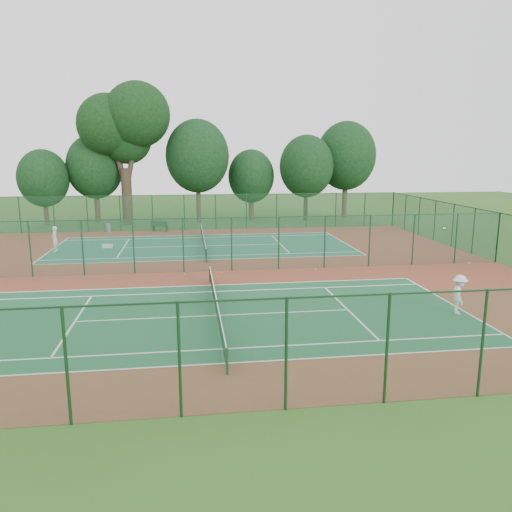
# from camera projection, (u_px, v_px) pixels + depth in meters

# --- Properties ---
(ground) EXTENTS (120.00, 120.00, 0.00)m
(ground) POSITION_uv_depth(u_px,v_px,m) (208.00, 271.00, 32.14)
(ground) COLOR #2B551A
(ground) RESTS_ON ground
(red_pad) EXTENTS (40.00, 36.00, 0.01)m
(red_pad) POSITION_uv_depth(u_px,v_px,m) (208.00, 271.00, 32.14)
(red_pad) COLOR brown
(red_pad) RESTS_ON ground
(court_near) EXTENTS (23.77, 10.97, 0.01)m
(court_near) POSITION_uv_depth(u_px,v_px,m) (216.00, 316.00, 23.41)
(court_near) COLOR #1B5532
(court_near) RESTS_ON red_pad
(court_far) EXTENTS (23.77, 10.97, 0.01)m
(court_far) POSITION_uv_depth(u_px,v_px,m) (203.00, 246.00, 40.86)
(court_far) COLOR #1E6243
(court_far) RESTS_ON red_pad
(fence_north) EXTENTS (40.00, 0.09, 3.50)m
(fence_north) POSITION_uv_depth(u_px,v_px,m) (200.00, 212.00, 49.24)
(fence_north) COLOR #1C542F
(fence_north) RESTS_ON ground
(fence_south) EXTENTS (40.00, 0.09, 3.50)m
(fence_south) POSITION_uv_depth(u_px,v_px,m) (234.00, 357.00, 14.32)
(fence_south) COLOR #184827
(fence_south) RESTS_ON ground
(fence_east) EXTENTS (0.09, 36.00, 3.50)m
(fence_east) POSITION_uv_depth(u_px,v_px,m) (498.00, 238.00, 34.44)
(fence_east) COLOR #194B31
(fence_east) RESTS_ON ground
(fence_divider) EXTENTS (40.00, 0.09, 3.50)m
(fence_divider) POSITION_uv_depth(u_px,v_px,m) (208.00, 245.00, 31.78)
(fence_divider) COLOR #18482D
(fence_divider) RESTS_ON ground
(tennis_net_near) EXTENTS (0.10, 12.90, 0.97)m
(tennis_net_near) POSITION_uv_depth(u_px,v_px,m) (216.00, 305.00, 23.30)
(tennis_net_near) COLOR #163D20
(tennis_net_near) RESTS_ON ground
(tennis_net_far) EXTENTS (0.10, 12.90, 0.97)m
(tennis_net_far) POSITION_uv_depth(u_px,v_px,m) (203.00, 239.00, 40.76)
(tennis_net_far) COLOR #12311C
(tennis_net_far) RESTS_ON ground
(player_near) EXTENTS (1.09, 1.38, 1.88)m
(player_near) POSITION_uv_depth(u_px,v_px,m) (459.00, 295.00, 23.48)
(player_near) COLOR silver
(player_near) RESTS_ON court_near
(player_far) EXTENTS (0.48, 0.73, 1.98)m
(player_far) POSITION_uv_depth(u_px,v_px,m) (55.00, 239.00, 38.24)
(player_far) COLOR white
(player_far) RESTS_ON court_far
(trash_bin) EXTENTS (0.57, 0.57, 0.85)m
(trash_bin) POSITION_uv_depth(u_px,v_px,m) (109.00, 228.00, 47.88)
(trash_bin) COLOR slate
(trash_bin) RESTS_ON red_pad
(bench) EXTENTS (1.76, 1.05, 1.04)m
(bench) POSITION_uv_depth(u_px,v_px,m) (160.00, 226.00, 48.25)
(bench) COLOR #12341B
(bench) RESTS_ON red_pad
(kit_bag) EXTENTS (0.86, 0.48, 0.30)m
(kit_bag) POSITION_uv_depth(u_px,v_px,m) (107.00, 246.00, 40.00)
(kit_bag) COLOR silver
(kit_bag) RESTS_ON red_pad
(stray_ball_a) EXTENTS (0.07, 0.07, 0.07)m
(stray_ball_a) POSITION_uv_depth(u_px,v_px,m) (222.00, 273.00, 31.66)
(stray_ball_a) COLOR #B2D331
(stray_ball_a) RESTS_ON red_pad
(stray_ball_b) EXTENTS (0.07, 0.07, 0.07)m
(stray_ball_b) POSITION_uv_depth(u_px,v_px,m) (316.00, 269.00, 32.55)
(stray_ball_b) COLOR yellow
(stray_ball_b) RESTS_ON red_pad
(stray_ball_c) EXTENTS (0.07, 0.07, 0.07)m
(stray_ball_c) POSITION_uv_depth(u_px,v_px,m) (184.00, 274.00, 31.36)
(stray_ball_c) COLOR #C9D732
(stray_ball_c) RESTS_ON red_pad
(big_tree) EXTENTS (9.56, 7.00, 14.68)m
(big_tree) POSITION_uv_depth(u_px,v_px,m) (124.00, 124.00, 51.42)
(big_tree) COLOR #33261B
(big_tree) RESTS_ON ground
(evergreen_row) EXTENTS (39.00, 5.00, 12.00)m
(evergreen_row) POSITION_uv_depth(u_px,v_px,m) (203.00, 221.00, 55.73)
(evergreen_row) COLOR black
(evergreen_row) RESTS_ON ground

